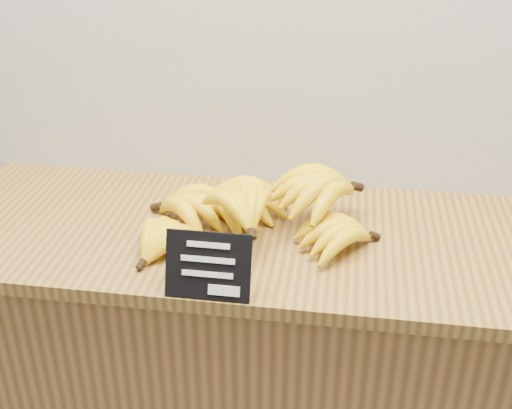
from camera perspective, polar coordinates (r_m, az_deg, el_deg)
The scene contains 4 objects.
counter at distance 1.69m, azimuth 0.26°, elevation -16.45°, with size 1.44×0.50×0.90m, color olive.
counter_top at distance 1.41m, azimuth 0.31°, elevation -2.83°, with size 1.44×0.54×0.03m, color olive.
chalkboard_sign at distance 1.17m, azimuth -4.29°, elevation -5.49°, with size 0.16×0.01×0.13m, color black.
banana_pile at distance 1.38m, azimuth -0.11°, elevation -0.30°, with size 0.54×0.39×0.13m.
Camera 1 is at (0.30, 1.56, 1.64)m, focal length 45.00 mm.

